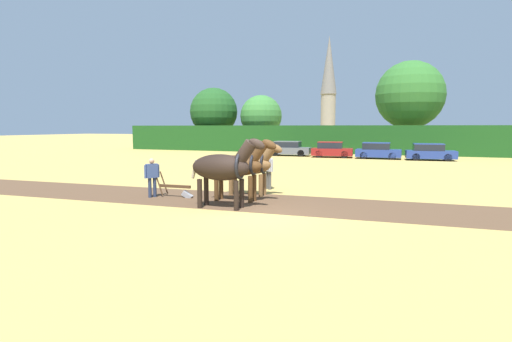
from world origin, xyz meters
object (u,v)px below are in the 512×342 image
at_px(parked_car_far_left, 289,149).
at_px(parked_car_center, 430,152).
at_px(church_spire, 329,86).
at_px(parked_car_left, 332,150).
at_px(draft_horse_trail_left, 250,165).
at_px(tree_left, 261,116).
at_px(plow, 178,190).
at_px(tree_center_left, 410,95).
at_px(farmer_at_plow, 152,175).
at_px(farmer_beside_team, 269,168).
at_px(parked_car_center_left, 378,151).
at_px(draft_horse_lead_right, 238,166).
at_px(tree_far_left, 214,112).
at_px(draft_horse_lead_left, 224,167).

height_order(parked_car_far_left, parked_car_center, parked_car_far_left).
xyz_separation_m(church_spire, parked_car_left, (8.32, -43.62, -10.27)).
xyz_separation_m(church_spire, draft_horse_trail_left, (8.69, -66.03, -9.69)).
bearing_deg(parked_car_center, parked_car_left, 172.71).
distance_m(tree_left, parked_car_left, 15.53).
distance_m(draft_horse_trail_left, plow, 3.20).
bearing_deg(tree_center_left, parked_car_left, -124.09).
relative_size(farmer_at_plow, parked_car_far_left, 0.38).
bearing_deg(parked_car_far_left, parked_car_left, -10.17).
bearing_deg(parked_car_left, farmer_beside_team, -93.73).
xyz_separation_m(parked_car_far_left, parked_car_center_left, (8.63, -0.81, 0.00)).
bearing_deg(draft_horse_lead_right, parked_car_center_left, 78.76).
bearing_deg(parked_car_left, tree_far_left, 144.86).
height_order(tree_left, tree_center_left, tree_center_left).
xyz_separation_m(draft_horse_lead_left, plow, (-2.74, 1.35, -1.16)).
xyz_separation_m(tree_far_left, parked_car_center_left, (21.61, -10.13, -4.17)).
relative_size(tree_far_left, draft_horse_trail_left, 2.95).
xyz_separation_m(tree_center_left, draft_horse_lead_left, (-6.37, -35.43, -4.96)).
bearing_deg(draft_horse_lead_left, farmer_at_plow, 163.42).
distance_m(draft_horse_lead_left, farmer_beside_team, 4.69).
relative_size(draft_horse_lead_left, parked_car_center_left, 0.73).
distance_m(tree_left, parked_car_center, 22.62).
xyz_separation_m(tree_center_left, plow, (-9.11, -34.08, -6.12)).
relative_size(plow, farmer_beside_team, 0.98).
xyz_separation_m(draft_horse_trail_left, parked_car_far_left, (-4.75, 23.00, -0.60)).
xyz_separation_m(tree_center_left, farmer_at_plow, (-10.08, -34.47, -5.50)).
height_order(draft_horse_lead_right, parked_car_center, draft_horse_lead_right).
distance_m(draft_horse_trail_left, parked_car_far_left, 23.50).
xyz_separation_m(farmer_at_plow, parked_car_left, (3.23, 24.34, -0.22)).
height_order(tree_far_left, farmer_beside_team, tree_far_left).
distance_m(draft_horse_lead_right, plow, 2.90).
distance_m(tree_far_left, plow, 37.36).
xyz_separation_m(draft_horse_lead_left, parked_car_left, (-0.48, 25.30, -0.76)).
height_order(tree_center_left, church_spire, church_spire).
bearing_deg(farmer_at_plow, draft_horse_lead_right, 39.47).
relative_size(draft_horse_trail_left, farmer_at_plow, 1.68).
bearing_deg(draft_horse_lead_right, draft_horse_lead_left, -90.30).
bearing_deg(draft_horse_lead_left, parked_car_far_left, 98.55).
bearing_deg(church_spire, parked_car_far_left, -84.77).
xyz_separation_m(tree_left, farmer_at_plow, (7.69, -34.80, -3.32)).
relative_size(draft_horse_lead_right, parked_car_far_left, 0.68).
bearing_deg(tree_left, draft_horse_lead_right, -71.68).
bearing_deg(tree_center_left, draft_horse_lead_left, -100.19).
bearing_deg(farmer_beside_team, tree_center_left, 31.89).
bearing_deg(draft_horse_lead_left, draft_horse_trail_left, 90.17).
relative_size(tree_center_left, draft_horse_lead_right, 3.49).
height_order(draft_horse_lead_right, farmer_beside_team, draft_horse_lead_right).
bearing_deg(farmer_at_plow, tree_center_left, 105.61).
xyz_separation_m(farmer_beside_team, parked_car_left, (-0.62, 20.64, -0.27)).
height_order(draft_horse_trail_left, farmer_at_plow, draft_horse_trail_left).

